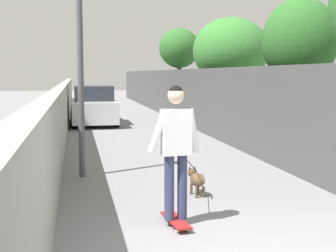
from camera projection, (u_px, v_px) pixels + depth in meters
ground_plane at (128, 126)px, 18.26m from camera, size 80.00×80.00×0.00m
wall_left at (62, 110)px, 15.76m from camera, size 48.00×0.30×1.63m
fence_right at (202, 100)px, 16.65m from camera, size 48.00×0.30×2.19m
tree_right_near at (179, 49)px, 23.37m from camera, size 2.00×2.00×4.26m
tree_right_mid at (300, 42)px, 12.33m from camera, size 1.96×1.96×3.98m
tree_right_distant at (231, 51)px, 17.69m from camera, size 2.84×2.84×4.11m
lamp_post at (79, 24)px, 9.00m from camera, size 0.36×0.36×4.33m
skateboard at (176, 220)px, 6.31m from camera, size 0.82×0.28×0.08m
person_skateboarder at (176, 141)px, 6.19m from camera, size 0.26×0.72×1.78m
dog at (196, 179)px, 7.85m from camera, size 1.77×0.81×1.06m
car_near at (94, 106)px, 19.02m from camera, size 4.27×1.80×1.54m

